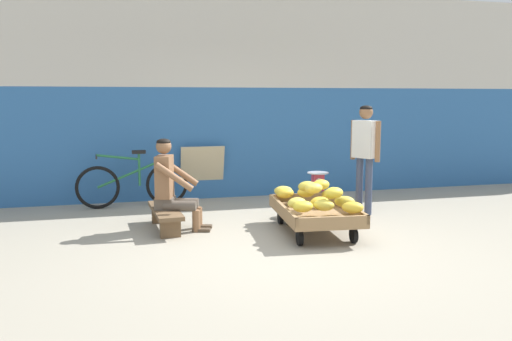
{
  "coord_description": "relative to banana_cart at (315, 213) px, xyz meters",
  "views": [
    {
      "loc": [
        -1.64,
        -5.2,
        1.63
      ],
      "look_at": [
        -0.05,
        0.9,
        0.75
      ],
      "focal_mm": 36.5,
      "sensor_mm": 36.0,
      "label": 1
    }
  ],
  "objects": [
    {
      "name": "shopping_bag",
      "position": [
        0.69,
        0.68,
        -0.12
      ],
      "size": [
        0.18,
        0.12,
        0.24
      ],
      "primitive_type": "cube",
      "color": "#D13D4C",
      "rests_on": "ground"
    },
    {
      "name": "back_wall",
      "position": [
        -0.61,
        2.67,
        1.44
      ],
      "size": [
        16.0,
        0.3,
        3.35
      ],
      "color": "#2D609E",
      "rests_on": "ground"
    },
    {
      "name": "bicycle_near_left",
      "position": [
        -2.1,
        2.14,
        0.11
      ],
      "size": [
        1.66,
        0.48,
        0.86
      ],
      "color": "black",
      "rests_on": "ground"
    },
    {
      "name": "ground_plane",
      "position": [
        -0.61,
        -0.6,
        -0.24
      ],
      "size": [
        80.0,
        80.0,
        0.0
      ],
      "primitive_type": "plane",
      "color": "gray"
    },
    {
      "name": "sign_board",
      "position": [
        -0.99,
        2.5,
        0.19
      ],
      "size": [
        0.7,
        0.27,
        0.87
      ],
      "color": "#C6B289",
      "rests_on": "ground"
    },
    {
      "name": "customer_adult",
      "position": [
        1.06,
        0.83,
        0.71
      ],
      "size": [
        0.32,
        0.45,
        1.53
      ],
      "color": "#38425B",
      "rests_on": "ground"
    },
    {
      "name": "weighing_scale",
      "position": [
        0.43,
        1.0,
        0.21
      ],
      "size": [
        0.3,
        0.3,
        0.29
      ],
      "color": "#28282D",
      "rests_on": "plastic_crate"
    },
    {
      "name": "banana_pile",
      "position": [
        -0.01,
        -0.03,
        0.22
      ],
      "size": [
        0.87,
        1.42,
        0.26
      ],
      "color": "gold",
      "rests_on": "banana_cart"
    },
    {
      "name": "banana_cart",
      "position": [
        0.0,
        0.0,
        0.0
      ],
      "size": [
        0.96,
        1.51,
        0.36
      ],
      "color": "#99754C",
      "rests_on": "ground"
    },
    {
      "name": "low_bench",
      "position": [
        -1.74,
        0.62,
        -0.04
      ],
      "size": [
        0.36,
        1.12,
        0.27
      ],
      "color": "brown",
      "rests_on": "ground"
    },
    {
      "name": "vendor_seated",
      "position": [
        -1.66,
        0.59,
        0.33
      ],
      "size": [
        0.73,
        0.59,
        1.14
      ],
      "color": "brown",
      "rests_on": "ground"
    },
    {
      "name": "plastic_crate",
      "position": [
        0.43,
        1.0,
        -0.09
      ],
      "size": [
        0.36,
        0.28,
        0.3
      ],
      "color": "gold",
      "rests_on": "ground"
    }
  ]
}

